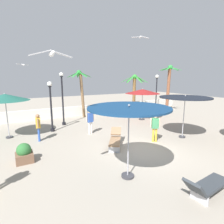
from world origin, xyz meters
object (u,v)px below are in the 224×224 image
at_px(patio_umbrella_2, 143,92).
at_px(lamp_post_2, 51,104).
at_px(palm_tree_2, 81,88).
at_px(lamp_post_0, 63,97).
at_px(patio_umbrella_3, 129,111).
at_px(lounge_chair_1, 115,139).
at_px(palm_tree_1, 169,83).
at_px(seagull_1, 23,65).
at_px(guest_1, 38,125).
at_px(seagull_2, 52,54).
at_px(lamp_post_1, 157,88).
at_px(lounge_chair_0, 207,186).
at_px(palm_tree_0, 134,88).
at_px(patio_umbrella_1, 5,97).
at_px(guest_2, 155,125).
at_px(patio_umbrella_0, 185,99).
at_px(seagull_0, 140,37).
at_px(planter, 24,154).

height_order(patio_umbrella_2, lamp_post_2, lamp_post_2).
height_order(palm_tree_2, lamp_post_0, palm_tree_2).
bearing_deg(patio_umbrella_3, lounge_chair_1, 68.09).
distance_m(palm_tree_1, lounge_chair_1, 10.77).
bearing_deg(seagull_1, palm_tree_2, -25.99).
bearing_deg(patio_umbrella_2, seagull_1, 146.54).
relative_size(guest_1, seagull_2, 1.40).
height_order(palm_tree_1, lamp_post_1, palm_tree_1).
relative_size(lounge_chair_0, seagull_2, 1.70).
xyz_separation_m(palm_tree_0, palm_tree_2, (-5.81, 0.20, 0.15)).
height_order(patio_umbrella_1, palm_tree_0, palm_tree_0).
distance_m(lamp_post_2, lounge_chair_0, 9.87).
distance_m(lamp_post_1, seagull_1, 13.64).
distance_m(lamp_post_1, guest_2, 10.91).
xyz_separation_m(patio_umbrella_0, lamp_post_1, (5.42, 8.11, 0.06)).
height_order(guest_2, seagull_1, seagull_1).
bearing_deg(guest_1, seagull_0, -2.16).
bearing_deg(planter, lamp_post_0, 59.87).
relative_size(palm_tree_2, seagull_1, 3.86).
bearing_deg(guest_2, lamp_post_1, 46.48).
bearing_deg(lamp_post_2, guest_1, -124.23).
distance_m(patio_umbrella_3, seagull_1, 13.06).
relative_size(patio_umbrella_1, seagull_1, 2.47).
xyz_separation_m(lounge_chair_1, guest_1, (-3.44, 2.86, 0.55)).
bearing_deg(planter, palm_tree_0, 32.52).
relative_size(patio_umbrella_2, seagull_2, 2.60).
xyz_separation_m(palm_tree_1, guest_2, (-6.89, -5.57, -2.08)).
relative_size(palm_tree_2, guest_1, 2.70).
relative_size(patio_umbrella_0, lamp_post_2, 0.88).
bearing_deg(palm_tree_2, patio_umbrella_1, -150.58).
xyz_separation_m(palm_tree_0, lamp_post_0, (-8.01, -1.74, -0.40)).
bearing_deg(seagull_0, patio_umbrella_0, -77.10).
distance_m(patio_umbrella_2, palm_tree_2, 5.50).
relative_size(patio_umbrella_0, planter, 3.47).
relative_size(palm_tree_1, lounge_chair_0, 2.52).
bearing_deg(planter, lounge_chair_0, -48.61).
bearing_deg(lamp_post_0, patio_umbrella_2, -14.08).
distance_m(lamp_post_0, lamp_post_1, 11.09).
xyz_separation_m(patio_umbrella_2, palm_tree_1, (4.02, 0.88, 0.60)).
height_order(palm_tree_2, guest_2, palm_tree_2).
distance_m(lamp_post_1, lounge_chair_0, 15.55).
relative_size(patio_umbrella_0, lamp_post_0, 0.74).
distance_m(lamp_post_0, seagull_1, 5.32).
distance_m(patio_umbrella_1, patio_umbrella_3, 8.13).
bearing_deg(lounge_chair_0, palm_tree_0, 62.64).
distance_m(guest_2, seagull_0, 6.37).
height_order(patio_umbrella_0, palm_tree_2, palm_tree_2).
bearing_deg(palm_tree_0, lamp_post_1, -3.72).
distance_m(guest_2, seagull_1, 12.46).
height_order(palm_tree_2, lamp_post_1, palm_tree_2).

